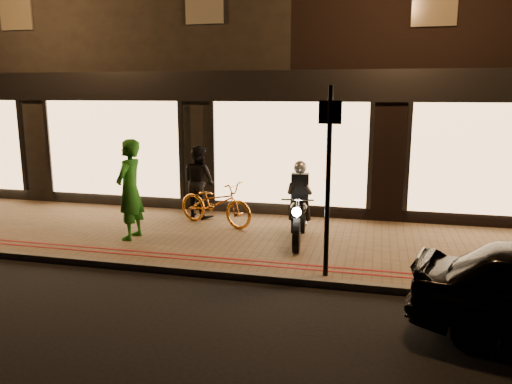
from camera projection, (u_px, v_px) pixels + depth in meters
ground at (245, 281)px, 8.12m from camera, size 90.00×90.00×0.00m
sidewalk at (271, 242)px, 10.01m from camera, size 50.00×4.00×0.12m
kerb_stone at (246, 276)px, 8.16m from camera, size 50.00×0.14×0.12m
red_kerb_lines at (253, 263)px, 8.62m from camera, size 50.00×0.26×0.01m
building_row at (318, 52)px, 15.83m from camera, size 48.00×10.11×8.50m
motorcycle at (299, 211)px, 9.76m from camera, size 0.61×1.94×1.59m
sign_post at (328, 173)px, 7.70m from camera, size 0.35×0.09×3.00m
bicycle_gold at (215, 203)px, 10.97m from camera, size 2.01×1.24×1.00m
person_green at (130, 190)px, 9.87m from camera, size 0.50×0.74×2.00m
person_dark at (199, 181)px, 11.62m from camera, size 1.03×0.95×1.69m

